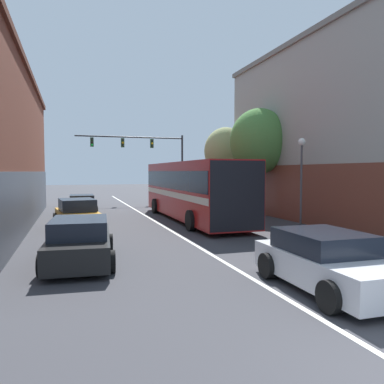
# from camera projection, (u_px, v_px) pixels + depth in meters

# --- Properties ---
(lane_center_line) EXTENTS (0.14, 46.44, 0.01)m
(lane_center_line) POSITION_uv_depth(u_px,v_px,m) (156.00, 222.00, 20.99)
(lane_center_line) COLOR silver
(lane_center_line) RESTS_ON ground_plane
(building_right_storefront) EXTENTS (7.67, 20.53, 10.26)m
(building_right_storefront) POSITION_uv_depth(u_px,v_px,m) (374.00, 127.00, 20.21)
(building_right_storefront) COLOR #9E998E
(building_right_storefront) RESTS_ON ground_plane
(bus) EXTENTS (2.95, 12.75, 3.36)m
(bus) POSITION_uv_depth(u_px,v_px,m) (192.00, 188.00, 21.83)
(bus) COLOR maroon
(bus) RESTS_ON ground_plane
(hatchback_foreground) EXTENTS (2.20, 4.21, 1.37)m
(hatchback_foreground) POSITION_uv_depth(u_px,v_px,m) (328.00, 262.00, 8.97)
(hatchback_foreground) COLOR silver
(hatchback_foreground) RESTS_ON ground_plane
(parked_car_left_near) EXTENTS (2.32, 4.69, 1.41)m
(parked_car_left_near) POSITION_uv_depth(u_px,v_px,m) (80.00, 241.00, 11.52)
(parked_car_left_near) COLOR black
(parked_car_left_near) RESTS_ON ground_plane
(parked_car_left_mid) EXTENTS (2.38, 4.23, 1.47)m
(parked_car_left_mid) POSITION_uv_depth(u_px,v_px,m) (77.00, 214.00, 18.68)
(parked_car_left_mid) COLOR orange
(parked_car_left_mid) RESTS_ON ground_plane
(parked_car_left_far) EXTENTS (1.96, 4.17, 1.27)m
(parked_car_left_far) POSITION_uv_depth(u_px,v_px,m) (82.00, 205.00, 25.22)
(parked_car_left_far) COLOR orange
(parked_car_left_far) RESTS_ON ground_plane
(traffic_signal_gantry) EXTENTS (9.70, 0.36, 6.20)m
(traffic_signal_gantry) POSITION_uv_depth(u_px,v_px,m) (147.00, 151.00, 33.93)
(traffic_signal_gantry) COLOR black
(traffic_signal_gantry) RESTS_ON ground_plane
(street_lamp) EXTENTS (0.36, 0.36, 4.47)m
(street_lamp) POSITION_uv_depth(u_px,v_px,m) (301.00, 172.00, 18.43)
(street_lamp) COLOR #47474C
(street_lamp) RESTS_ON ground_plane
(street_tree_near) EXTENTS (3.72, 3.35, 6.78)m
(street_tree_near) POSITION_uv_depth(u_px,v_px,m) (259.00, 141.00, 23.46)
(street_tree_near) COLOR brown
(street_tree_near) RESTS_ON ground_plane
(street_tree_far) EXTENTS (3.31, 2.98, 6.20)m
(street_tree_far) POSITION_uv_depth(u_px,v_px,m) (226.00, 151.00, 28.56)
(street_tree_far) COLOR brown
(street_tree_far) RESTS_ON ground_plane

